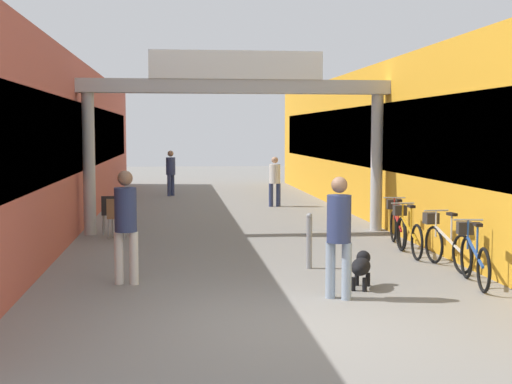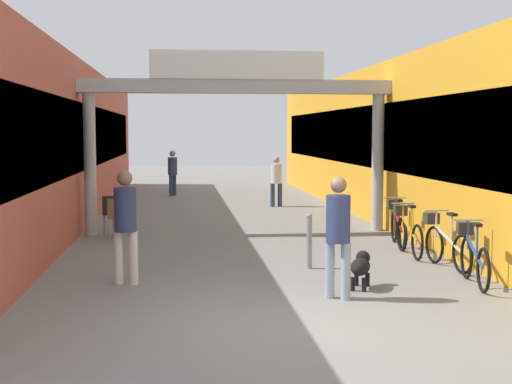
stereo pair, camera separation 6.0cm
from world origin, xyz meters
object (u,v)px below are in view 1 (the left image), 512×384
(pedestrian_companion, at_px, (126,219))
(bicycle_red_farthest, at_px, (397,224))
(pedestrian_carrying_crate, at_px, (275,178))
(cafe_chair_wood_nearer, at_px, (117,214))
(bicycle_silver_second, at_px, (445,242))
(bicycle_orange_third, at_px, (407,232))
(bollard_post_metal, at_px, (309,240))
(cafe_chair_black_farther, at_px, (111,211))
(dog_on_leash, at_px, (361,266))
(bicycle_blue_nearest, at_px, (473,256))
(pedestrian_elderly_walking, at_px, (171,170))
(pedestrian_with_dog, at_px, (339,229))

(pedestrian_companion, bearing_deg, bicycle_red_farthest, 31.52)
(pedestrian_carrying_crate, distance_m, cafe_chair_wood_nearer, 7.71)
(pedestrian_companion, distance_m, bicycle_silver_second, 5.48)
(bicycle_orange_third, xyz_separation_m, bollard_post_metal, (-2.13, -1.16, 0.05))
(cafe_chair_black_farther, bearing_deg, pedestrian_companion, -82.47)
(dog_on_leash, distance_m, bicycle_orange_third, 3.20)
(bicycle_silver_second, bearing_deg, bollard_post_metal, 176.05)
(bicycle_blue_nearest, distance_m, cafe_chair_wood_nearer, 7.91)
(pedestrian_companion, xyz_separation_m, cafe_chair_wood_nearer, (-0.52, 4.76, -0.47))
(cafe_chair_wood_nearer, bearing_deg, bicycle_red_farthest, -14.42)
(cafe_chair_black_farther, bearing_deg, bicycle_orange_third, -29.79)
(pedestrian_elderly_walking, bearing_deg, cafe_chair_wood_nearer, -96.01)
(bicycle_silver_second, relative_size, bollard_post_metal, 1.75)
(pedestrian_carrying_crate, relative_size, bicycle_silver_second, 0.93)
(pedestrian_carrying_crate, height_order, bicycle_orange_third, pedestrian_carrying_crate)
(dog_on_leash, height_order, bicycle_red_farthest, bicycle_red_farthest)
(bicycle_orange_third, bearing_deg, bollard_post_metal, -151.38)
(pedestrian_carrying_crate, height_order, cafe_chair_wood_nearer, pedestrian_carrying_crate)
(pedestrian_with_dog, xyz_separation_m, bicycle_blue_nearest, (2.30, 0.75, -0.55))
(pedestrian_companion, bearing_deg, bollard_post_metal, 17.39)
(pedestrian_elderly_walking, distance_m, bicycle_red_farthest, 12.88)
(pedestrian_with_dog, xyz_separation_m, dog_on_leash, (0.51, 0.67, -0.66))
(pedestrian_elderly_walking, bearing_deg, bollard_post_metal, -80.22)
(bicycle_silver_second, distance_m, cafe_chair_black_farther, 7.72)
(bicycle_blue_nearest, height_order, bicycle_silver_second, same)
(pedestrian_companion, xyz_separation_m, pedestrian_carrying_crate, (3.85, 11.11, -0.13))
(pedestrian_carrying_crate, distance_m, bicycle_red_farthest, 7.99)
(pedestrian_companion, distance_m, bicycle_red_farthest, 6.27)
(pedestrian_with_dog, xyz_separation_m, bicycle_red_farthest, (2.29, 4.57, -0.55))
(pedestrian_elderly_walking, height_order, bollard_post_metal, pedestrian_elderly_walking)
(pedestrian_companion, bearing_deg, pedestrian_carrying_crate, 70.87)
(bicycle_orange_third, bearing_deg, pedestrian_companion, -157.75)
(pedestrian_elderly_walking, height_order, cafe_chair_black_farther, pedestrian_elderly_walking)
(bicycle_red_farthest, bearing_deg, dog_on_leash, -114.54)
(pedestrian_with_dog, distance_m, bicycle_orange_third, 4.07)
(pedestrian_companion, relative_size, bicycle_red_farthest, 1.05)
(dog_on_leash, bearing_deg, bicycle_silver_second, 37.54)
(pedestrian_carrying_crate, relative_size, bicycle_orange_third, 0.93)
(bicycle_red_farthest, bearing_deg, pedestrian_with_dog, -116.61)
(pedestrian_carrying_crate, xyz_separation_m, pedestrian_elderly_walking, (-3.27, 4.12, 0.06))
(pedestrian_with_dog, distance_m, cafe_chair_black_farther, 7.77)
(bicycle_blue_nearest, height_order, bicycle_red_farthest, same)
(pedestrian_companion, bearing_deg, bicycle_blue_nearest, -5.90)
(pedestrian_carrying_crate, xyz_separation_m, bicycle_red_farthest, (1.47, -7.85, -0.45))
(bicycle_orange_third, distance_m, cafe_chair_black_farther, 6.79)
(bicycle_red_farthest, height_order, cafe_chair_wood_nearer, bicycle_red_farthest)
(dog_on_leash, xyz_separation_m, bollard_post_metal, (-0.50, 1.59, 0.16))
(dog_on_leash, relative_size, cafe_chair_wood_nearer, 0.85)
(bicycle_blue_nearest, xyz_separation_m, bicycle_orange_third, (-0.16, 2.66, 0.00))
(dog_on_leash, height_order, bicycle_orange_third, bicycle_orange_third)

